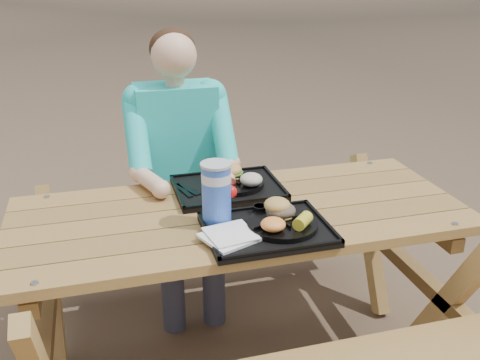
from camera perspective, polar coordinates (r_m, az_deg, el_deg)
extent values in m
plane|color=#999999|center=(2.55, 0.00, -18.58)|extent=(60.00, 60.00, 0.00)
cube|color=black|center=(1.96, 2.93, -5.41)|extent=(0.45, 0.35, 0.02)
cube|color=black|center=(2.30, -1.30, -0.94)|extent=(0.45, 0.35, 0.02)
cylinder|color=black|center=(1.96, 4.52, -4.75)|extent=(0.26, 0.26, 0.02)
cylinder|color=black|center=(2.31, -0.65, -0.31)|extent=(0.26, 0.26, 0.02)
cube|color=white|center=(1.88, -1.22, -6.03)|extent=(0.22, 0.22, 0.02)
cylinder|color=blue|center=(1.96, -2.52, -1.45)|extent=(0.11, 0.11, 0.22)
cylinder|color=black|center=(2.05, 2.13, -3.16)|extent=(0.06, 0.06, 0.03)
cylinder|color=yellow|center=(2.07, 3.26, -2.95)|extent=(0.05, 0.05, 0.03)
ellipsoid|color=#FF9F43|center=(1.89, 3.55, -4.75)|extent=(0.09, 0.09, 0.04)
cube|color=black|center=(2.28, -5.58, -0.96)|extent=(0.09, 0.15, 0.01)
ellipsoid|color=#4B150F|center=(2.24, -1.47, -0.24)|extent=(0.08, 0.08, 0.04)
ellipsoid|color=beige|center=(2.25, 1.20, 0.07)|extent=(0.10, 0.10, 0.05)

